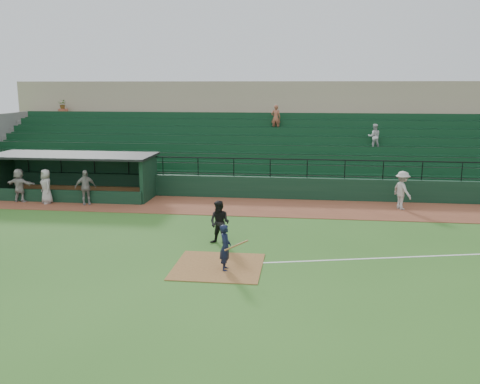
# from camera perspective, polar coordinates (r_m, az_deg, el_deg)

# --- Properties ---
(ground) EXTENTS (90.00, 90.00, 0.00)m
(ground) POSITION_cam_1_polar(r_m,az_deg,el_deg) (18.95, -1.91, -7.18)
(ground) COLOR #2C5C1D
(ground) RESTS_ON ground
(warning_track) EXTENTS (40.00, 4.00, 0.03)m
(warning_track) POSITION_cam_1_polar(r_m,az_deg,el_deg) (26.58, 0.81, -1.63)
(warning_track) COLOR brown
(warning_track) RESTS_ON ground
(home_plate_dirt) EXTENTS (3.00, 3.00, 0.03)m
(home_plate_dirt) POSITION_cam_1_polar(r_m,az_deg,el_deg) (18.02, -2.42, -8.15)
(home_plate_dirt) COLOR brown
(home_plate_dirt) RESTS_ON ground
(foul_line) EXTENTS (17.49, 4.44, 0.01)m
(foul_line) POSITION_cam_1_polar(r_m,az_deg,el_deg) (20.52, 21.46, -6.51)
(foul_line) COLOR white
(foul_line) RESTS_ON ground
(stadium_structure) EXTENTS (38.00, 13.08, 6.40)m
(stadium_structure) POSITION_cam_1_polar(r_m,az_deg,el_deg) (34.50, 2.39, 5.28)
(stadium_structure) COLOR black
(stadium_structure) RESTS_ON ground
(dugout) EXTENTS (8.90, 3.20, 2.42)m
(dugout) POSITION_cam_1_polar(r_m,az_deg,el_deg) (30.43, -17.42, 2.06)
(dugout) COLOR black
(dugout) RESTS_ON ground
(batter_at_plate) EXTENTS (1.01, 0.67, 1.59)m
(batter_at_plate) POSITION_cam_1_polar(r_m,az_deg,el_deg) (17.44, -1.61, -6.12)
(batter_at_plate) COLOR black
(batter_at_plate) RESTS_ON ground
(umpire) EXTENTS (1.01, 0.90, 1.74)m
(umpire) POSITION_cam_1_polar(r_m,az_deg,el_deg) (20.22, -2.25, -3.40)
(umpire) COLOR black
(umpire) RESTS_ON ground
(runner) EXTENTS (1.19, 1.43, 1.92)m
(runner) POSITION_cam_1_polar(r_m,az_deg,el_deg) (27.07, 17.38, 0.19)
(runner) COLOR #A8A39D
(runner) RESTS_ON warning_track
(dugout_player_a) EXTENTS (1.14, 0.91, 1.81)m
(dugout_player_a) POSITION_cam_1_polar(r_m,az_deg,el_deg) (28.05, -16.61, 0.50)
(dugout_player_a) COLOR gray
(dugout_player_a) RESTS_ON warning_track
(dugout_player_b) EXTENTS (1.03, 1.03, 1.81)m
(dugout_player_b) POSITION_cam_1_polar(r_m,az_deg,el_deg) (28.96, -20.49, 0.59)
(dugout_player_b) COLOR #A8A29D
(dugout_player_b) RESTS_ON warning_track
(dugout_player_c) EXTENTS (1.71, 0.71, 1.79)m
(dugout_player_c) POSITION_cam_1_polar(r_m,az_deg,el_deg) (29.89, -23.06, 0.70)
(dugout_player_c) COLOR #A8A29D
(dugout_player_c) RESTS_ON warning_track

